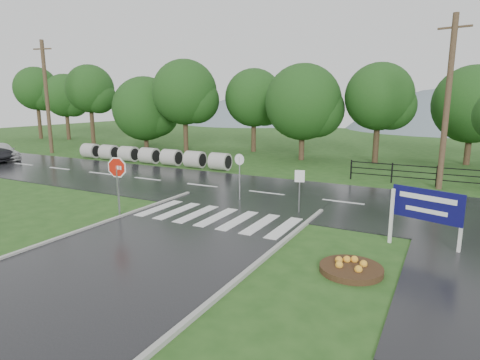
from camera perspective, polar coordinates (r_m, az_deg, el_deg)
The scene contains 16 objects.
ground at distance 12.95m, azimuth -15.08°, elevation -11.00°, with size 120.00×120.00×0.00m, color #244D19.
main_road at distance 20.99m, azimuth 3.77°, elevation -1.95°, with size 90.00×8.00×0.04m, color black.
walkway at distance 13.55m, azimuth 27.18°, elevation -10.89°, with size 2.20×11.00×0.04m, color #262628.
crosswalk at distance 16.69m, azimuth -3.33°, elevation -5.28°, with size 6.50×2.80×0.02m.
fence_west at distance 25.00m, azimuth 26.21°, elevation 0.74°, with size 9.58×0.08×1.20m.
hills at distance 76.57m, azimuth 23.35°, elevation -4.96°, with size 102.00×48.00×48.00m.
treeline at distance 33.81m, azimuth 15.15°, elevation 2.79°, with size 83.20×5.20×10.00m.
culvert_pipes at distance 31.53m, azimuth -12.76°, elevation 3.41°, with size 13.90×1.20×1.20m.
stop_sign at distance 17.42m, azimuth -17.08°, elevation 1.02°, with size 1.17×0.24×2.67m.
estate_billboard at distance 14.42m, azimuth 24.98°, elevation -3.62°, with size 2.21×0.76×2.00m.
flower_bed at distance 12.12m, azimuth 15.53°, elevation -11.94°, with size 1.79×1.79×0.36m.
reg_sign_small at distance 17.25m, azimuth 8.47°, elevation -0.35°, with size 0.41×0.14×1.90m.
reg_sign_round at distance 19.25m, azimuth -0.07°, elevation 1.24°, with size 0.53×0.09×2.29m.
car_white at distance 37.50m, azimuth -30.75°, elevation 2.40°, with size 4.32×1.74×1.47m, color silver.
utility_pole_west at distance 40.36m, azimuth -25.78°, elevation 10.59°, with size 1.73×0.57×9.91m.
utility_pole_east at distance 24.15m, azimuth 27.39°, elevation 9.71°, with size 1.61×0.42×9.15m.
Camera 1 is at (8.33, -8.64, 4.86)m, focal length 30.00 mm.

